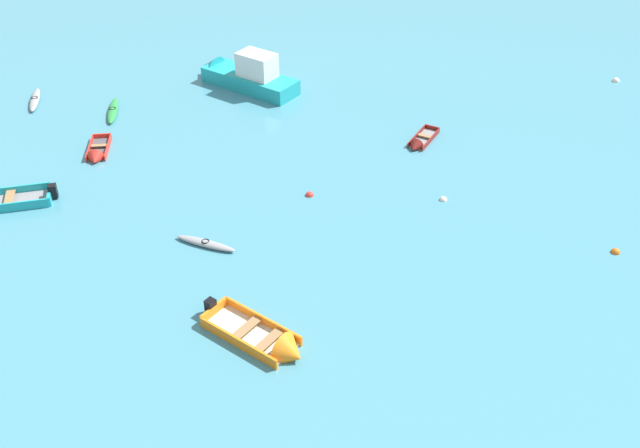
{
  "coord_description": "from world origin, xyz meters",
  "views": [
    {
      "loc": [
        1.03,
        -2.74,
        18.59
      ],
      "look_at": [
        0.0,
        22.8,
        0.15
      ],
      "focal_mm": 39.63,
      "sensor_mm": 36.0,
      "label": 1
    }
  ],
  "objects_px": {
    "rowboat_maroon_midfield_left": "(418,144)",
    "rowboat_red_near_left": "(97,155)",
    "mooring_buoy_far_field": "(310,195)",
    "mooring_buoy_trailing": "(616,81)",
    "mooring_buoy_between_boats_right": "(615,252)",
    "rowboat_orange_far_left": "(272,344)",
    "kayak_grey_near_camera": "(35,100)",
    "mooring_buoy_outer_edge": "(443,200)",
    "kayak_green_far_back": "(113,110)",
    "motor_launch_turquoise_distant_center": "(244,75)",
    "kayak_grey_cluster_inner": "(206,243)"
  },
  "relations": [
    {
      "from": "rowboat_maroon_midfield_left",
      "to": "rowboat_red_near_left",
      "type": "height_order",
      "value": "rowboat_red_near_left"
    },
    {
      "from": "mooring_buoy_far_field",
      "to": "mooring_buoy_trailing",
      "type": "height_order",
      "value": "mooring_buoy_trailing"
    },
    {
      "from": "mooring_buoy_between_boats_right",
      "to": "mooring_buoy_far_field",
      "type": "bearing_deg",
      "value": 163.71
    },
    {
      "from": "mooring_buoy_between_boats_right",
      "to": "rowboat_orange_far_left",
      "type": "bearing_deg",
      "value": -156.32
    },
    {
      "from": "rowboat_orange_far_left",
      "to": "kayak_grey_near_camera",
      "type": "bearing_deg",
      "value": 129.39
    },
    {
      "from": "mooring_buoy_far_field",
      "to": "mooring_buoy_outer_edge",
      "type": "xyz_separation_m",
      "value": [
        6.33,
        -0.14,
        0.0
      ]
    },
    {
      "from": "kayak_grey_near_camera",
      "to": "mooring_buoy_between_boats_right",
      "type": "bearing_deg",
      "value": -23.8
    },
    {
      "from": "rowboat_maroon_midfield_left",
      "to": "kayak_green_far_back",
      "type": "xyz_separation_m",
      "value": [
        -17.31,
        3.15,
        0.02
      ]
    },
    {
      "from": "mooring_buoy_trailing",
      "to": "kayak_grey_near_camera",
      "type": "bearing_deg",
      "value": -173.0
    },
    {
      "from": "motor_launch_turquoise_distant_center",
      "to": "mooring_buoy_trailing",
      "type": "xyz_separation_m",
      "value": [
        23.14,
        1.64,
        -0.76
      ]
    },
    {
      "from": "kayak_grey_near_camera",
      "to": "mooring_buoy_outer_edge",
      "type": "relative_size",
      "value": 8.79
    },
    {
      "from": "kayak_green_far_back",
      "to": "motor_launch_turquoise_distant_center",
      "type": "relative_size",
      "value": 0.47
    },
    {
      "from": "mooring_buoy_far_field",
      "to": "mooring_buoy_trailing",
      "type": "relative_size",
      "value": 0.85
    },
    {
      "from": "kayak_grey_cluster_inner",
      "to": "rowboat_orange_far_left",
      "type": "relative_size",
      "value": 0.66
    },
    {
      "from": "rowboat_orange_far_left",
      "to": "mooring_buoy_outer_edge",
      "type": "bearing_deg",
      "value": 54.22
    },
    {
      "from": "kayak_grey_cluster_inner",
      "to": "mooring_buoy_far_field",
      "type": "bearing_deg",
      "value": 43.95
    },
    {
      "from": "kayak_grey_cluster_inner",
      "to": "rowboat_red_near_left",
      "type": "relative_size",
      "value": 0.96
    },
    {
      "from": "kayak_grey_cluster_inner",
      "to": "rowboat_maroon_midfield_left",
      "type": "bearing_deg",
      "value": 42.96
    },
    {
      "from": "motor_launch_turquoise_distant_center",
      "to": "kayak_grey_near_camera",
      "type": "xyz_separation_m",
      "value": [
        -12.15,
        -2.69,
        -0.61
      ]
    },
    {
      "from": "kayak_grey_near_camera",
      "to": "mooring_buoy_between_boats_right",
      "type": "relative_size",
      "value": 8.18
    },
    {
      "from": "mooring_buoy_far_field",
      "to": "rowboat_orange_far_left",
      "type": "bearing_deg",
      "value": -94.65
    },
    {
      "from": "motor_launch_turquoise_distant_center",
      "to": "mooring_buoy_between_boats_right",
      "type": "height_order",
      "value": "motor_launch_turquoise_distant_center"
    },
    {
      "from": "kayak_grey_cluster_inner",
      "to": "mooring_buoy_outer_edge",
      "type": "relative_size",
      "value": 7.82
    },
    {
      "from": "mooring_buoy_far_field",
      "to": "mooring_buoy_outer_edge",
      "type": "bearing_deg",
      "value": -1.25
    },
    {
      "from": "kayak_green_far_back",
      "to": "mooring_buoy_between_boats_right",
      "type": "relative_size",
      "value": 8.34
    },
    {
      "from": "mooring_buoy_between_boats_right",
      "to": "kayak_green_far_back",
      "type": "bearing_deg",
      "value": 154.32
    },
    {
      "from": "motor_launch_turquoise_distant_center",
      "to": "kayak_grey_near_camera",
      "type": "distance_m",
      "value": 12.46
    },
    {
      "from": "rowboat_maroon_midfield_left",
      "to": "mooring_buoy_between_boats_right",
      "type": "relative_size",
      "value": 7.37
    },
    {
      "from": "rowboat_red_near_left",
      "to": "mooring_buoy_outer_edge",
      "type": "bearing_deg",
      "value": -10.55
    },
    {
      "from": "kayak_green_far_back",
      "to": "mooring_buoy_between_boats_right",
      "type": "xyz_separation_m",
      "value": [
        25.05,
        -12.05,
        -0.15
      ]
    },
    {
      "from": "kayak_grey_near_camera",
      "to": "mooring_buoy_outer_edge",
      "type": "xyz_separation_m",
      "value": [
        23.12,
        -9.52,
        -0.14
      ]
    },
    {
      "from": "rowboat_red_near_left",
      "to": "mooring_buoy_between_boats_right",
      "type": "height_order",
      "value": "rowboat_red_near_left"
    },
    {
      "from": "motor_launch_turquoise_distant_center",
      "to": "kayak_grey_near_camera",
      "type": "relative_size",
      "value": 2.15
    },
    {
      "from": "kayak_green_far_back",
      "to": "mooring_buoy_outer_edge",
      "type": "relative_size",
      "value": 8.97
    },
    {
      "from": "mooring_buoy_between_boats_right",
      "to": "rowboat_red_near_left",
      "type": "bearing_deg",
      "value": 164.02
    },
    {
      "from": "mooring_buoy_far_field",
      "to": "mooring_buoy_trailing",
      "type": "distance_m",
      "value": 23.03
    },
    {
      "from": "rowboat_orange_far_left",
      "to": "kayak_grey_cluster_inner",
      "type": "bearing_deg",
      "value": 120.18
    },
    {
      "from": "mooring_buoy_outer_edge",
      "to": "kayak_grey_near_camera",
      "type": "bearing_deg",
      "value": 157.62
    },
    {
      "from": "rowboat_maroon_midfield_left",
      "to": "rowboat_orange_far_left",
      "type": "relative_size",
      "value": 0.67
    },
    {
      "from": "kayak_grey_near_camera",
      "to": "kayak_grey_cluster_inner",
      "type": "bearing_deg",
      "value": -47.18
    },
    {
      "from": "mooring_buoy_between_boats_right",
      "to": "mooring_buoy_far_field",
      "type": "height_order",
      "value": "mooring_buoy_far_field"
    },
    {
      "from": "kayak_grey_cluster_inner",
      "to": "mooring_buoy_trailing",
      "type": "xyz_separation_m",
      "value": [
        22.78,
        17.83,
        -0.13
      ]
    },
    {
      "from": "rowboat_red_near_left",
      "to": "mooring_buoy_between_boats_right",
      "type": "distance_m",
      "value": 25.47
    },
    {
      "from": "rowboat_maroon_midfield_left",
      "to": "mooring_buoy_between_boats_right",
      "type": "height_order",
      "value": "rowboat_maroon_midfield_left"
    },
    {
      "from": "mooring_buoy_trailing",
      "to": "rowboat_orange_far_left",
      "type": "bearing_deg",
      "value": -129.09
    },
    {
      "from": "rowboat_orange_far_left",
      "to": "mooring_buoy_far_field",
      "type": "xyz_separation_m",
      "value": [
        0.82,
        10.06,
        -0.21
      ]
    },
    {
      "from": "kayak_grey_cluster_inner",
      "to": "rowboat_orange_far_left",
      "type": "height_order",
      "value": "rowboat_orange_far_left"
    },
    {
      "from": "rowboat_red_near_left",
      "to": "kayak_grey_near_camera",
      "type": "distance_m",
      "value": 8.38
    },
    {
      "from": "mooring_buoy_far_field",
      "to": "mooring_buoy_outer_edge",
      "type": "height_order",
      "value": "mooring_buoy_far_field"
    },
    {
      "from": "kayak_green_far_back",
      "to": "mooring_buoy_outer_edge",
      "type": "height_order",
      "value": "kayak_green_far_back"
    }
  ]
}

